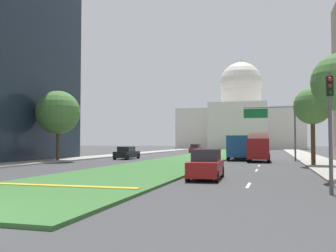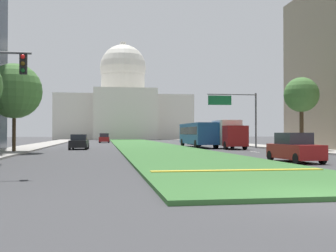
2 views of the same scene
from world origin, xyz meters
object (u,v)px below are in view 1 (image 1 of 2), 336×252
Objects in this scene: traffic_light_near_right at (330,116)px; city_bus at (241,145)px; capitol_building at (241,120)px; street_tree_left_mid at (58,113)px; street_tree_right_mid at (312,107)px; box_truck_delivery at (259,147)px; sedan_lead_stopped at (206,165)px; sedan_midblock at (127,153)px; sedan_far_horizon at (196,149)px; sedan_distant at (263,151)px; overhead_guide_sign at (275,121)px.

city_bus is at bearing 101.21° from traffic_light_near_right.
city_bus is at bearing -85.56° from capitol_building.
street_tree_left_mid is 26.72m from street_tree_right_mid.
box_truck_delivery is (-4.99, 7.37, -3.73)m from street_tree_right_mid.
street_tree_right_mid is 1.63× the size of sedan_lead_stopped.
sedan_midblock is 30.85m from sedan_far_horizon.
sedan_lead_stopped is 0.94× the size of sedan_distant.
sedan_distant is at bearing 47.21° from street_tree_left_mid.
traffic_light_near_right is 8.35m from sedan_lead_stopped.
sedan_far_horizon is at bearing 84.85° from sedan_midblock.
street_tree_right_mid reaches higher than sedan_lead_stopped.
sedan_midblock is 14.63m from city_bus.
street_tree_left_mid is at bearing -163.70° from box_truck_delivery.
capitol_building is 3.46× the size of city_bus.
sedan_distant is (-1.69, 15.00, -3.84)m from overhead_guide_sign.
overhead_guide_sign is 0.91× the size of street_tree_right_mid.
traffic_light_near_right is 0.81× the size of box_truck_delivery.
sedan_lead_stopped is (-7.38, -13.80, -4.58)m from street_tree_right_mid.
traffic_light_near_right is at bearing -53.50° from sedan_midblock.
sedan_distant is (21.75, 23.50, -4.67)m from street_tree_left_mid.
sedan_distant is at bearing 94.96° from traffic_light_near_right.
sedan_distant reaches higher than sedan_midblock.
sedan_midblock is at bearing 158.17° from street_tree_right_mid.
overhead_guide_sign is at bearing 19.92° from street_tree_left_mid.
capitol_building is at bearing 80.90° from street_tree_left_mid.
sedan_far_horizon is at bearing 112.82° from city_bus.
overhead_guide_sign is 1.43× the size of sedan_far_horizon.
sedan_far_horizon is (-15.43, 29.79, -3.86)m from overhead_guide_sign.
overhead_guide_sign is 1.40× the size of sedan_distant.
sedan_midblock is at bearing -136.01° from sedan_distant.
sedan_midblock is (5.25, 7.56, -4.73)m from street_tree_left_mid.
sedan_far_horizon is at bearing 102.01° from sedan_lead_stopped.
sedan_lead_stopped is at bearing -96.43° from box_truck_delivery.
street_tree_right_mid is at bearing -64.59° from sedan_far_horizon.
sedan_far_horizon reaches higher than sedan_midblock.
sedan_lead_stopped is 26.27m from city_bus.
street_tree_right_mid reaches higher than traffic_light_near_right.
overhead_guide_sign reaches higher than sedan_distant.
overhead_guide_sign is at bearing -82.67° from capitol_building.
box_truck_delivery is at bearing -4.22° from sedan_midblock.
sedan_midblock is 1.01× the size of sedan_far_horizon.
city_bus is at bearing 115.13° from box_truck_delivery.
box_truck_delivery is at bearing 16.30° from street_tree_left_mid.
sedan_distant is at bearing 78.60° from city_bus.
capitol_building is 5.86× the size of overhead_guide_sign.
city_bus is at bearing 90.00° from sedan_lead_stopped.
sedan_distant is (2.43, 38.32, -0.01)m from sedan_lead_stopped.
street_tree_left_mid is (-23.45, -8.50, 0.83)m from overhead_guide_sign.
traffic_light_near_right is 0.80× the size of overhead_guide_sign.
street_tree_left_mid is at bearing 142.15° from traffic_light_near_right.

